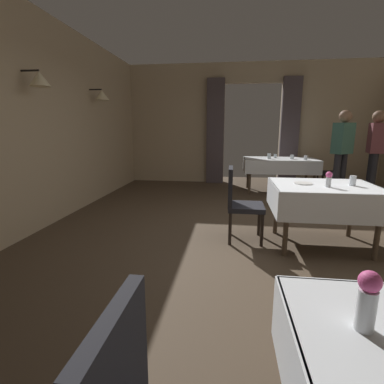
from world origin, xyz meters
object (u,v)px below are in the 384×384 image
object	(u,v)px
flower_vase_near	(368,299)
glass_mid_b	(353,181)
plate_mid_c	(303,183)
flower_vase_mid	(329,179)
dining_table_far	(280,163)
glass_far_c	(306,158)
glass_far_a	(269,156)
chair_far_right	(334,170)
glass_far_b	(292,157)
person_diner_standing_aside	(375,149)
person_waiter_by_doorway	(342,150)
dining_table_mid	(323,194)
chair_mid_left	(239,201)
glass_far_d	(275,156)

from	to	relation	value
flower_vase_near	glass_mid_b	bearing A→B (deg)	69.93
flower_vase_near	plate_mid_c	xyz separation A→B (m)	(0.42, 2.67, -0.11)
flower_vase_near	flower_vase_mid	bearing A→B (deg)	75.37
dining_table_far	glass_far_c	world-z (taller)	glass_far_c
plate_mid_c	glass_far_a	distance (m)	3.04
chair_far_right	glass_far_b	distance (m)	0.99
chair_far_right	flower_vase_mid	xyz separation A→B (m)	(-1.16, -3.33, 0.33)
person_diner_standing_aside	plate_mid_c	bearing A→B (deg)	-127.86
glass_far_b	person_diner_standing_aside	distance (m)	1.53
flower_vase_mid	glass_far_a	distance (m)	3.22
glass_far_a	person_waiter_by_doorway	distance (m)	1.52
flower_vase_near	person_diner_standing_aside	world-z (taller)	person_diner_standing_aside
flower_vase_mid	glass_far_a	size ratio (longest dim) A/B	1.53
dining_table_mid	chair_mid_left	xyz separation A→B (m)	(-0.98, 0.06, -0.12)
chair_mid_left	chair_far_right	size ratio (longest dim) A/B	1.00
plate_mid_c	person_waiter_by_doorway	xyz separation A→B (m)	(1.13, 2.08, 0.27)
dining_table_far	glass_mid_b	xyz separation A→B (m)	(0.32, -3.14, 0.15)
plate_mid_c	glass_far_a	bearing A→B (deg)	90.56
dining_table_far	flower_vase_near	distance (m)	5.80
glass_mid_b	person_diner_standing_aside	size ratio (longest dim) A/B	0.07
chair_mid_left	glass_far_b	size ratio (longest dim) A/B	9.85
person_diner_standing_aside	chair_far_right	bearing A→B (deg)	114.60
chair_far_right	person_diner_standing_aside	world-z (taller)	person_diner_standing_aside
dining_table_mid	glass_mid_b	xyz separation A→B (m)	(0.31, -0.00, 0.17)
chair_far_right	flower_vase_near	world-z (taller)	flower_vase_near
glass_far_d	dining_table_mid	bearing A→B (deg)	-88.30
dining_table_far	glass_far_d	bearing A→B (deg)	119.78
glass_far_a	glass_far_d	world-z (taller)	glass_far_a
glass_far_b	glass_far_d	xyz separation A→B (m)	(-0.32, 0.24, -0.01)
dining_table_mid	glass_far_a	size ratio (longest dim) A/B	10.34
glass_far_b	person_waiter_by_doorway	distance (m)	1.17
glass_mid_b	glass_far_a	xyz separation A→B (m)	(-0.57, 3.08, -0.00)
glass_mid_b	person_diner_standing_aside	xyz separation A→B (m)	(1.25, 2.34, 0.22)
chair_far_right	person_diner_standing_aside	bearing A→B (deg)	-65.40
glass_far_a	glass_far_d	distance (m)	0.26
chair_far_right	glass_far_d	distance (m)	1.29
plate_mid_c	chair_mid_left	bearing A→B (deg)	178.81
glass_mid_b	glass_far_c	size ratio (longest dim) A/B	1.22
dining_table_far	chair_mid_left	xyz separation A→B (m)	(-0.96, -3.08, -0.14)
flower_vase_mid	glass_far_a	xyz separation A→B (m)	(-0.26, 3.21, -0.04)
flower_vase_mid	person_waiter_by_doorway	size ratio (longest dim) A/B	0.10
flower_vase_mid	glass_far_d	size ratio (longest dim) A/B	2.10
dining_table_mid	dining_table_far	size ratio (longest dim) A/B	0.75
dining_table_mid	plate_mid_c	world-z (taller)	plate_mid_c
plate_mid_c	glass_far_c	bearing A→B (deg)	76.21
plate_mid_c	glass_far_c	xyz separation A→B (m)	(0.70, 2.85, 0.04)
chair_far_right	person_waiter_by_doorway	world-z (taller)	person_waiter_by_doorway
flower_vase_near	person_waiter_by_doorway	world-z (taller)	person_waiter_by_doorway
glass_mid_b	glass_far_b	distance (m)	3.05
glass_far_a	glass_far_c	bearing A→B (deg)	-14.73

